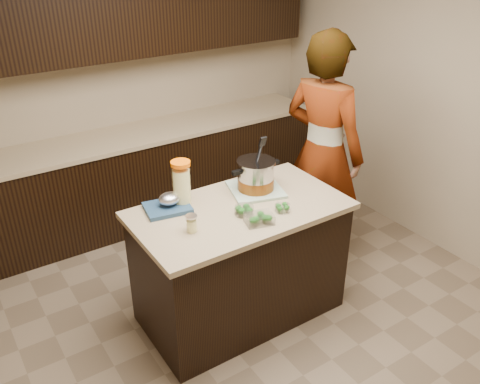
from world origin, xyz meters
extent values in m
plane|color=brown|center=(0.00, 0.00, 0.00)|extent=(4.00, 4.00, 0.00)
cube|color=tan|center=(0.00, 2.00, 1.35)|extent=(4.00, 0.04, 2.70)
cube|color=tan|center=(2.00, 0.00, 1.35)|extent=(0.04, 4.00, 2.70)
cube|color=black|center=(0.00, 1.70, 0.43)|extent=(3.60, 0.60, 0.86)
cube|color=tan|center=(0.00, 1.70, 0.88)|extent=(3.60, 0.63, 0.04)
cube|color=black|center=(0.00, 1.82, 1.95)|extent=(3.60, 0.35, 0.75)
cube|color=black|center=(0.00, 0.00, 0.43)|extent=(1.40, 0.75, 0.86)
cube|color=tan|center=(0.00, 0.00, 0.88)|extent=(1.46, 0.81, 0.04)
cube|color=#5F8D66|center=(0.23, 0.15, 0.91)|extent=(0.45, 0.45, 0.02)
cylinder|color=#B7B7BC|center=(0.23, 0.15, 1.02)|extent=(0.26, 0.26, 0.20)
cylinder|color=brown|center=(0.23, 0.15, 0.96)|extent=(0.27, 0.27, 0.08)
cylinder|color=#B7B7BC|center=(0.23, 0.15, 1.13)|extent=(0.28, 0.28, 0.01)
cube|color=black|center=(0.07, 0.15, 1.08)|extent=(0.07, 0.03, 0.03)
cube|color=black|center=(0.39, 0.14, 1.08)|extent=(0.07, 0.03, 0.03)
cylinder|color=black|center=(0.23, 0.12, 1.19)|extent=(0.03, 0.11, 0.25)
cylinder|color=#F6EF96|center=(-0.31, 0.25, 1.03)|extent=(0.13, 0.13, 0.26)
cylinder|color=white|center=(-0.31, 0.25, 1.05)|extent=(0.15, 0.15, 0.30)
cylinder|color=#FF6705|center=(-0.31, 0.25, 1.21)|extent=(0.15, 0.15, 0.02)
cylinder|color=#F6EF96|center=(-0.42, -0.09, 0.94)|extent=(0.08, 0.08, 0.08)
cylinder|color=white|center=(-0.42, -0.09, 0.95)|extent=(0.09, 0.09, 0.10)
cylinder|color=silver|center=(-0.42, -0.09, 1.01)|extent=(0.09, 0.09, 0.02)
cylinder|color=silver|center=(-0.03, -0.09, 0.93)|extent=(0.16, 0.16, 0.06)
cylinder|color=silver|center=(0.21, -0.19, 0.92)|extent=(0.11, 0.11, 0.05)
cube|color=silver|center=(-0.01, -0.23, 0.93)|extent=(0.20, 0.17, 0.06)
cube|color=navy|center=(-0.42, 0.24, 0.91)|extent=(0.33, 0.28, 0.03)
ellipsoid|color=silver|center=(-0.40, 0.25, 0.97)|extent=(0.15, 0.12, 0.08)
imported|color=gray|center=(0.98, 0.28, 0.98)|extent=(0.64, 0.81, 1.95)
camera|label=1|loc=(-1.64, -2.50, 2.59)|focal=38.00mm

